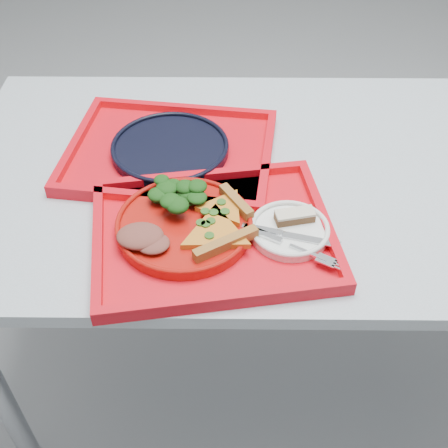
% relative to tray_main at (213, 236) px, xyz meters
% --- Properties ---
extents(ground, '(10.00, 10.00, 0.00)m').
position_rel_tray_main_xyz_m(ground, '(0.23, 0.21, -0.76)').
color(ground, gray).
rests_on(ground, ground).
extents(table, '(1.60, 0.80, 0.75)m').
position_rel_tray_main_xyz_m(table, '(0.23, 0.21, -0.08)').
color(table, '#97A1AA').
rests_on(table, ground).
extents(tray_main, '(0.50, 0.42, 0.01)m').
position_rel_tray_main_xyz_m(tray_main, '(0.00, 0.00, 0.00)').
color(tray_main, red).
rests_on(tray_main, table).
extents(tray_far, '(0.49, 0.40, 0.01)m').
position_rel_tray_main_xyz_m(tray_far, '(-0.10, 0.26, 0.00)').
color(tray_far, red).
rests_on(tray_far, table).
extents(dinner_plate, '(0.26, 0.26, 0.02)m').
position_rel_tray_main_xyz_m(dinner_plate, '(-0.05, 0.01, 0.02)').
color(dinner_plate, '#A7110B').
rests_on(dinner_plate, tray_main).
extents(side_plate, '(0.15, 0.15, 0.01)m').
position_rel_tray_main_xyz_m(side_plate, '(0.14, 0.00, 0.01)').
color(side_plate, white).
rests_on(side_plate, tray_main).
extents(navy_plate, '(0.26, 0.26, 0.02)m').
position_rel_tray_main_xyz_m(navy_plate, '(-0.10, 0.26, 0.01)').
color(navy_plate, black).
rests_on(navy_plate, tray_far).
extents(pizza_slice_a, '(0.19, 0.19, 0.02)m').
position_rel_tray_main_xyz_m(pizza_slice_a, '(0.01, -0.02, 0.03)').
color(pizza_slice_a, gold).
rests_on(pizza_slice_a, dinner_plate).
extents(pizza_slice_b, '(0.15, 0.14, 0.02)m').
position_rel_tray_main_xyz_m(pizza_slice_b, '(0.02, 0.05, 0.03)').
color(pizza_slice_b, gold).
rests_on(pizza_slice_b, dinner_plate).
extents(salad_heap, '(0.10, 0.09, 0.05)m').
position_rel_tray_main_xyz_m(salad_heap, '(-0.07, 0.07, 0.05)').
color(salad_heap, black).
rests_on(salad_heap, dinner_plate).
extents(meat_portion, '(0.09, 0.07, 0.03)m').
position_rel_tray_main_xyz_m(meat_portion, '(-0.13, -0.04, 0.04)').
color(meat_portion, brown).
rests_on(meat_portion, dinner_plate).
extents(dessert_bar, '(0.08, 0.05, 0.02)m').
position_rel_tray_main_xyz_m(dessert_bar, '(0.16, 0.02, 0.03)').
color(dessert_bar, '#452917').
rests_on(dessert_bar, side_plate).
extents(knife, '(0.18, 0.06, 0.01)m').
position_rel_tray_main_xyz_m(knife, '(0.14, -0.02, 0.02)').
color(knife, silver).
rests_on(knife, side_plate).
extents(fork, '(0.17, 0.11, 0.01)m').
position_rel_tray_main_xyz_m(fork, '(0.14, -0.04, 0.02)').
color(fork, silver).
rests_on(fork, side_plate).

